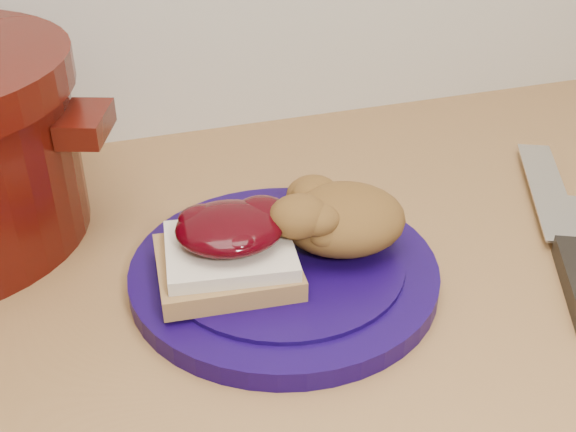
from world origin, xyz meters
name	(u,v)px	position (x,y,z in m)	size (l,w,h in m)	color
plate	(284,273)	(0.01, 1.49, 0.91)	(0.25, 0.25, 0.02)	#11043B
sandwich	(229,248)	(-0.04, 1.49, 0.94)	(0.12, 0.10, 0.05)	olive
stuffing_mound	(343,219)	(0.06, 1.50, 0.95)	(0.10, 0.09, 0.05)	brown
chef_knife	(569,254)	(0.25, 1.44, 0.91)	(0.16, 0.29, 0.02)	black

